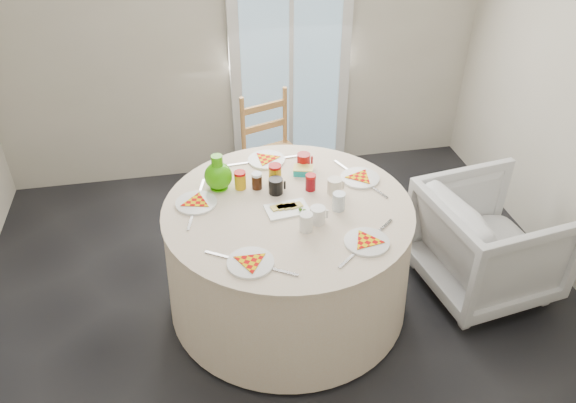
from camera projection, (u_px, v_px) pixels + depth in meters
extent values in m
plane|color=black|center=(288.00, 329.00, 3.54)|extent=(4.00, 4.00, 0.00)
cube|color=#BCB5A3|center=(239.00, 25.00, 4.41)|extent=(4.00, 0.02, 2.60)
cube|color=silver|center=(290.00, 55.00, 4.57)|extent=(1.00, 0.08, 2.10)
cylinder|color=beige|center=(288.00, 257.00, 3.54)|extent=(1.54, 1.54, 0.78)
imported|color=silver|center=(489.00, 239.00, 3.66)|extent=(0.86, 0.90, 0.82)
cube|color=#13A8AA|center=(303.00, 171.00, 3.61)|extent=(0.15, 0.12, 0.05)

